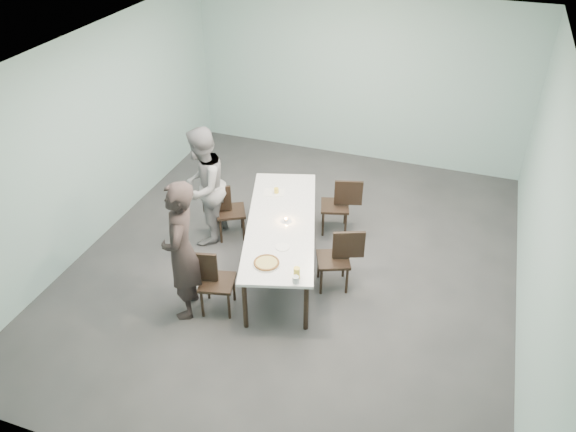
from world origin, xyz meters
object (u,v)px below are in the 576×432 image
(chair_far_right, at_px, (340,202))
(side_plate, at_px, (282,247))
(chair_near_right, at_px, (340,255))
(amber_tumbler, at_px, (276,191))
(diner_far, at_px, (203,187))
(water_tumbler, at_px, (296,280))
(beer_glass, at_px, (297,273))
(chair_far_left, at_px, (225,208))
(tealight, at_px, (286,220))
(table, at_px, (281,225))
(pizza, at_px, (266,263))
(chair_near_left, at_px, (210,278))
(diner_near, at_px, (181,251))

(chair_far_right, xyz_separation_m, side_plate, (-0.33, -1.65, 0.25))
(chair_near_right, relative_size, amber_tumbler, 10.88)
(diner_far, xyz_separation_m, water_tumbler, (1.87, -1.38, -0.10))
(chair_near_right, relative_size, water_tumbler, 9.67)
(beer_glass, bearing_deg, chair_far_left, 137.95)
(tealight, bearing_deg, side_plate, -75.17)
(table, distance_m, amber_tumbler, 0.75)
(chair_far_left, distance_m, diner_far, 0.49)
(table, bearing_deg, pizza, -81.28)
(diner_far, distance_m, pizza, 1.86)
(chair_near_right, xyz_separation_m, amber_tumbler, (-1.18, 0.81, 0.29))
(side_plate, bearing_deg, water_tumbler, -57.74)
(table, bearing_deg, side_plate, -68.35)
(diner_far, xyz_separation_m, beer_glass, (1.86, -1.30, -0.07))
(table, distance_m, beer_glass, 1.19)
(chair_near_left, relative_size, beer_glass, 5.80)
(table, bearing_deg, tealight, 30.77)
(diner_near, xyz_separation_m, water_tumbler, (1.41, 0.11, -0.14))
(chair_near_left, distance_m, diner_far, 1.61)
(chair_far_left, distance_m, tealight, 1.18)
(chair_far_right, xyz_separation_m, diner_near, (-1.37, -2.35, 0.43))
(table, bearing_deg, water_tumbler, -62.51)
(chair_near_right, xyz_separation_m, chair_far_right, (-0.32, 1.26, 0.00))
(pizza, height_order, side_plate, pizza)
(water_tumbler, height_order, tealight, water_tumbler)
(diner_far, bearing_deg, diner_near, 14.52)
(water_tumbler, bearing_deg, diner_far, 143.53)
(tealight, relative_size, amber_tumbler, 0.70)
(chair_far_left, relative_size, diner_near, 0.47)
(chair_far_right, height_order, side_plate, chair_far_right)
(chair_near_left, bearing_deg, beer_glass, -9.82)
(chair_near_right, relative_size, tealight, 15.54)
(chair_near_left, height_order, beer_glass, beer_glass)
(chair_far_left, bearing_deg, water_tumbler, -71.31)
(chair_near_right, bearing_deg, amber_tumbler, -56.53)
(diner_far, bearing_deg, amber_tumbler, 109.96)
(pizza, distance_m, amber_tumbler, 1.65)
(table, distance_m, pizza, 0.92)
(diner_near, xyz_separation_m, pizza, (0.97, 0.32, -0.17))
(diner_far, xyz_separation_m, tealight, (1.35, -0.23, -0.13))
(diner_far, relative_size, tealight, 31.98)
(diner_far, height_order, side_plate, diner_far)
(chair_far_left, relative_size, diner_far, 0.49)
(diner_far, distance_m, beer_glass, 2.27)
(side_plate, xyz_separation_m, tealight, (-0.15, 0.56, 0.02))
(beer_glass, bearing_deg, chair_near_right, 71.70)
(chair_far_right, height_order, amber_tumbler, chair_far_right)
(chair_far_right, relative_size, diner_near, 0.47)
(chair_near_left, bearing_deg, chair_far_left, 94.66)
(chair_near_left, bearing_deg, side_plate, 24.03)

